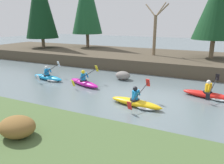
{
  "coord_description": "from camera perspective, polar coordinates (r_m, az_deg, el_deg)",
  "views": [
    {
      "loc": [
        3.41,
        -10.54,
        4.08
      ],
      "look_at": [
        -1.95,
        0.66,
        0.55
      ],
      "focal_mm": 35.0,
      "sensor_mm": 36.0,
      "label": 1
    }
  ],
  "objects": [
    {
      "name": "bare_tree_upstream",
      "position": [
        20.28,
        11.22,
        13.08
      ],
      "size": [
        2.61,
        2.58,
        4.65
      ],
      "color": "#7A664C",
      "rests_on": "riverbank_far"
    },
    {
      "name": "conifer_tree_far_left",
      "position": [
        26.89,
        -18.35,
        19.4
      ],
      "size": [
        3.58,
        3.58,
        9.09
      ],
      "color": "#7A664C",
      "rests_on": "riverbank_far"
    },
    {
      "name": "conifer_tree_mid_left",
      "position": [
        20.17,
        25.77,
        17.4
      ],
      "size": [
        3.52,
        3.52,
        6.75
      ],
      "color": "#7A664C",
      "rests_on": "riverbank_far"
    },
    {
      "name": "ground_plane",
      "position": [
        11.8,
        7.2,
        -4.49
      ],
      "size": [
        90.0,
        90.0,
        0.0
      ],
      "primitive_type": "plane",
      "color": "slate"
    },
    {
      "name": "kayaker_far_back",
      "position": [
        16.0,
        -16.19,
        1.19
      ],
      "size": [
        2.8,
        2.07,
        1.2
      ],
      "rotation": [
        0.0,
        0.0,
        -0.12
      ],
      "color": "#1993D6",
      "rests_on": "ground"
    },
    {
      "name": "kayaker_trailing",
      "position": [
        14.18,
        -7.29,
        -0.05
      ],
      "size": [
        2.74,
        2.01,
        1.2
      ],
      "rotation": [
        0.0,
        0.0,
        -0.35
      ],
      "color": "#C61999",
      "rests_on": "ground"
    },
    {
      "name": "boulder_midstream",
      "position": [
        15.48,
        2.85,
        1.72
      ],
      "size": [
        1.06,
        0.83,
        0.6
      ],
      "color": "gray",
      "rests_on": "ground"
    },
    {
      "name": "kayaker_lead",
      "position": [
        12.91,
        24.32,
        -3.09
      ],
      "size": [
        2.79,
        2.06,
        1.2
      ],
      "rotation": [
        0.0,
        0.0,
        -0.18
      ],
      "color": "red",
      "rests_on": "ground"
    },
    {
      "name": "shrub_clump_third",
      "position": [
        6.93,
        -23.51,
        -10.66
      ],
      "size": [
        1.1,
        0.92,
        0.6
      ],
      "color": "brown",
      "rests_on": "riverbank_near"
    },
    {
      "name": "conifer_tree_left",
      "position": [
        26.22,
        -6.69,
        20.51
      ],
      "size": [
        3.46,
        3.46,
        8.95
      ],
      "color": "brown",
      "rests_on": "riverbank_far"
    },
    {
      "name": "riverbank_far",
      "position": [
        20.73,
        15.81,
        5.33
      ],
      "size": [
        44.0,
        8.27,
        1.0
      ],
      "color": "#4C4233",
      "rests_on": "ground"
    },
    {
      "name": "kayaker_middle",
      "position": [
        10.76,
        6.74,
        -5.4
      ],
      "size": [
        2.8,
        2.07,
        1.2
      ],
      "rotation": [
        0.0,
        0.0,
        -0.14
      ],
      "color": "yellow",
      "rests_on": "ground"
    }
  ]
}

